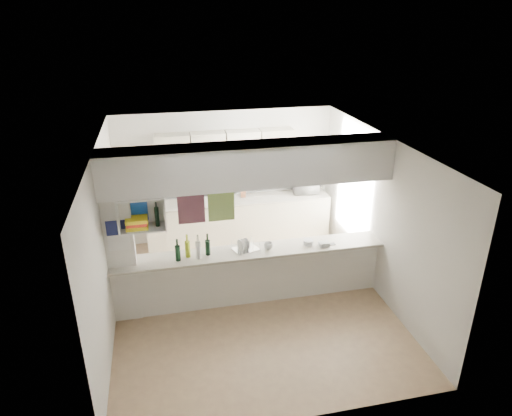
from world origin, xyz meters
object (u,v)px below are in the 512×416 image
object	(u,v)px
microwave	(306,187)
wine_bottles	(193,249)
dish_rack	(245,245)
bowl	(308,179)

from	to	relation	value
microwave	wine_bottles	world-z (taller)	wine_bottles
dish_rack	microwave	bearing A→B (deg)	33.60
microwave	dish_rack	bearing A→B (deg)	57.47
bowl	dish_rack	distance (m)	2.67
microwave	bowl	size ratio (longest dim) A/B	2.11
bowl	dish_rack	size ratio (longest dim) A/B	0.53
microwave	bowl	bearing A→B (deg)	145.65
bowl	wine_bottles	world-z (taller)	wine_bottles
bowl	wine_bottles	xyz separation A→B (m)	(-2.49, -2.13, -0.16)
microwave	bowl	world-z (taller)	bowl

